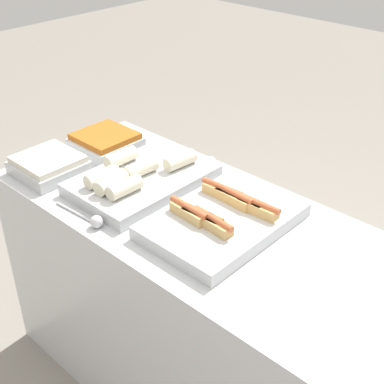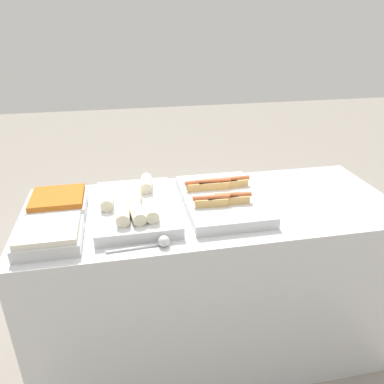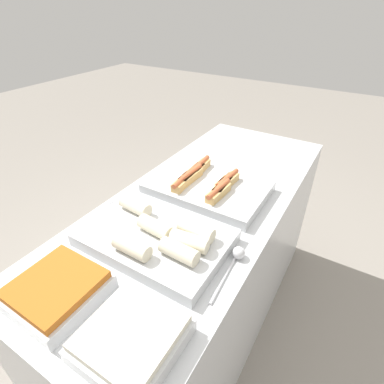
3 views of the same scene
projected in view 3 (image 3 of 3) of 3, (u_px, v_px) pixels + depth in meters
ground_plane at (200, 316)px, 1.86m from camera, size 12.00×12.00×0.00m
counter at (201, 265)px, 1.61m from camera, size 1.74×0.70×0.90m
tray_hotdogs at (207, 186)px, 1.38m from camera, size 0.36×0.52×0.10m
tray_wraps at (157, 237)px, 1.09m from camera, size 0.35×0.52×0.10m
tray_side_front at (132, 338)px, 0.76m from camera, size 0.25×0.24×0.07m
tray_side_back at (58, 290)px, 0.89m from camera, size 0.25×0.24×0.07m
serving_spoon_near at (236, 258)px, 1.02m from camera, size 0.24×0.04×0.04m
serving_spoon_far at (110, 205)px, 1.27m from camera, size 0.24×0.04×0.04m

